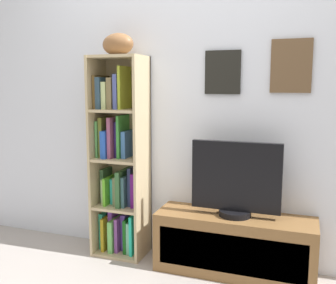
# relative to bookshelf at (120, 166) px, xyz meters

# --- Properties ---
(back_wall) EXTENTS (4.80, 0.08, 2.50)m
(back_wall) POSITION_rel_bookshelf_xyz_m (0.50, 0.15, 0.56)
(back_wall) COLOR silver
(back_wall) RESTS_ON ground
(bookshelf) EXTENTS (0.39, 0.29, 1.51)m
(bookshelf) POSITION_rel_bookshelf_xyz_m (0.00, 0.00, 0.00)
(bookshelf) COLOR tan
(bookshelf) RESTS_ON ground
(football) EXTENTS (0.31, 0.24, 0.16)m
(football) POSITION_rel_bookshelf_xyz_m (0.02, -0.03, 0.90)
(football) COLOR brown
(football) RESTS_ON bookshelf
(tv_stand) EXTENTS (1.08, 0.34, 0.41)m
(tv_stand) POSITION_rel_bookshelf_xyz_m (0.90, -0.06, -0.48)
(tv_stand) COLOR brown
(tv_stand) RESTS_ON ground
(television) EXTENTS (0.60, 0.22, 0.51)m
(television) POSITION_rel_bookshelf_xyz_m (0.90, -0.06, -0.03)
(television) COLOR black
(television) RESTS_ON tv_stand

